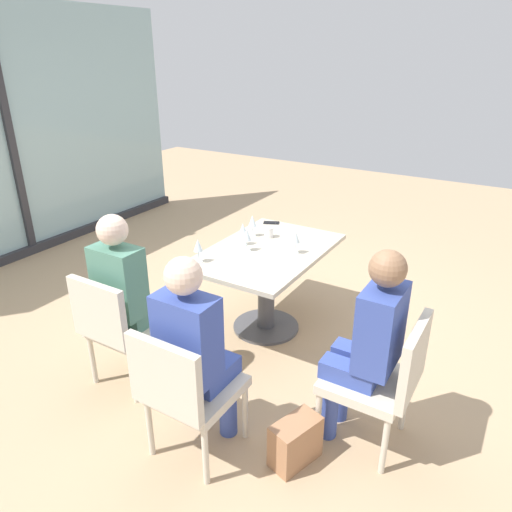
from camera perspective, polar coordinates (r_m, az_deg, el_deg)
name	(u,v)px	position (r m, az deg, el deg)	size (l,w,h in m)	color
ground_plane	(266,327)	(4.14, 1.20, -8.56)	(12.00, 12.00, 0.00)	tan
window_wall_backdrop	(11,149)	(5.89, -27.31, 11.33)	(4.70, 0.10, 2.70)	#95B7BC
dining_table_main	(266,271)	(3.88, 1.26, -1.77)	(1.29, 0.84, 0.73)	#BCB29E
chair_side_end	(185,388)	(2.73, -8.53, -15.36)	(0.50, 0.46, 0.87)	beige
chair_far_left	(119,324)	(3.38, -16.15, -7.84)	(0.50, 0.46, 0.87)	beige
chair_front_left	(383,376)	(2.88, 15.04, -13.71)	(0.46, 0.50, 0.87)	beige
person_side_end	(195,347)	(2.68, -7.30, -10.77)	(0.39, 0.34, 1.26)	#384C9E
person_far_left	(127,291)	(3.34, -15.20, -4.06)	(0.39, 0.34, 1.26)	#4C7F6B
person_front_left	(368,340)	(2.79, 13.32, -9.79)	(0.34, 0.39, 1.26)	#384C9E
wine_glass_0	(243,230)	(3.85, -1.58, 3.19)	(0.07, 0.07, 0.18)	silver
wine_glass_1	(252,221)	(4.04, -0.44, 4.17)	(0.07, 0.07, 0.18)	silver
wine_glass_2	(198,246)	(3.56, -6.97, 1.24)	(0.07, 0.07, 0.18)	silver
wine_glass_3	(295,237)	(3.70, 4.75, 2.23)	(0.07, 0.07, 0.18)	silver
wine_glass_4	(247,235)	(3.73, -1.12, 2.52)	(0.07, 0.07, 0.18)	silver
coffee_cup	(269,232)	(4.04, 1.55, 2.87)	(0.08, 0.08, 0.09)	white
cell_phone_on_table	(271,223)	(4.39, 1.86, 4.01)	(0.07, 0.14, 0.01)	black
handbag_0	(295,442)	(2.93, 4.75, -21.31)	(0.30, 0.16, 0.28)	#A3704C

